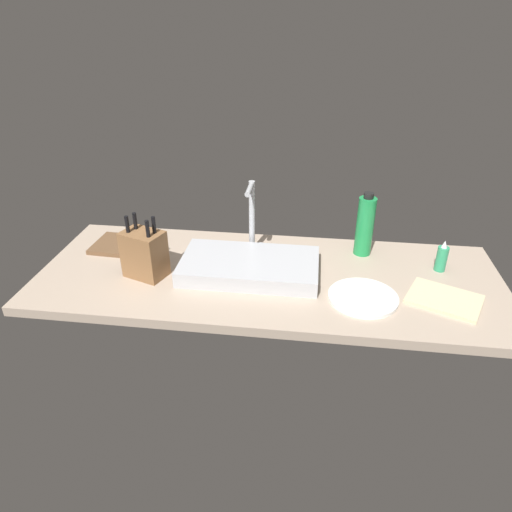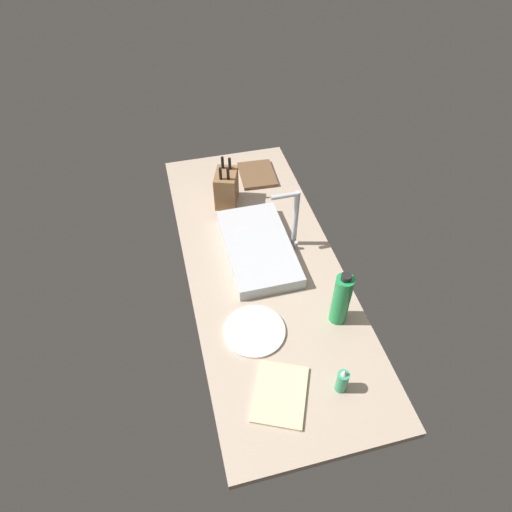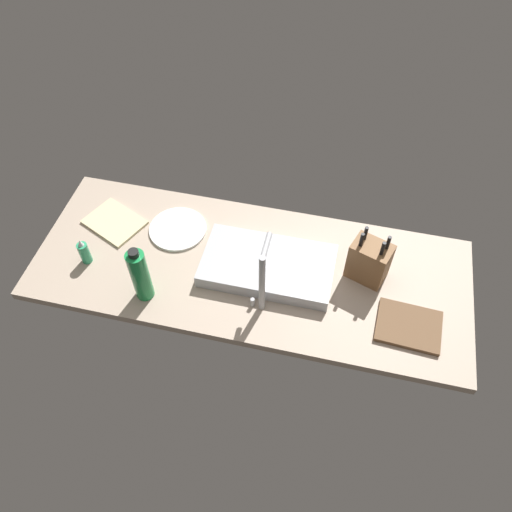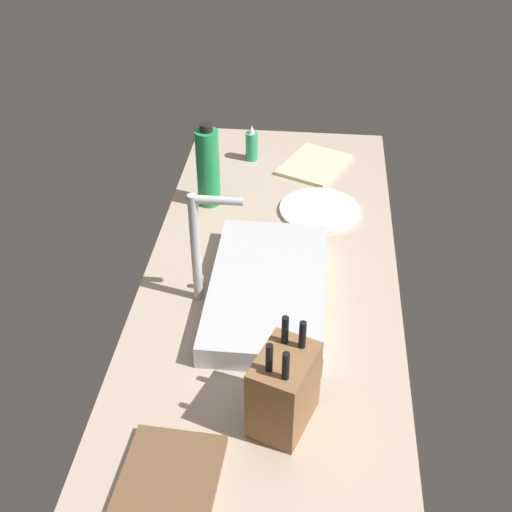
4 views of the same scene
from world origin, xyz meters
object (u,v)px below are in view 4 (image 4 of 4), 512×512
Objects in this scene: knife_block at (284,390)px; faucet at (200,241)px; water_bottle at (208,167)px; dinner_plate at (320,210)px; cutting_board at (168,483)px; soap_bottle at (252,145)px; dish_towel at (314,165)px; sink_basin at (266,289)px.

faucet is at bearing 51.27° from knife_block.
dinner_plate is at bearing -93.07° from water_bottle.
cutting_board is 0.89× the size of water_bottle.
soap_bottle reaches higher than dinner_plate.
soap_bottle is (109.60, 18.03, -3.68)cm from knife_block.
faucet reaches higher than dinner_plate.
dish_towel is (-2.76, -21.21, -4.78)cm from soap_bottle.
dish_towel is (25.74, -31.14, -11.72)cm from water_bottle.
cutting_board is at bearing 166.47° from sink_basin.
cutting_board is 0.99× the size of dish_towel.
cutting_board is (-17.65, 20.25, -8.15)cm from knife_block.
sink_basin is 72.52cm from soap_bottle.
knife_block reaches higher than dinner_plate.
dinner_plate is 27.65cm from dish_towel.
sink_basin is 2.14× the size of knife_block.
cutting_board is at bearing 179.00° from soap_bottle.
faucet is at bearing 146.55° from dinner_plate.
knife_block is 1.02× the size of dish_towel.
cutting_board is at bearing -175.54° from water_bottle.
soap_bottle reaches higher than dish_towel.
faucet is (-1.30, 15.66, 14.46)cm from sink_basin.
water_bottle is at bearing 38.72° from knife_block.
dinner_plate is at bearing 15.64° from knife_block.
cutting_board is 100.35cm from dinner_plate.
knife_block is (-37.98, -6.87, 6.16)cm from sink_basin.
soap_bottle is at bearing 8.85° from sink_basin.
water_bottle reaches higher than dish_towel.
faucet is at bearing 2.40° from cutting_board.
sink_basin is 39.09cm from knife_block.
sink_basin reaches higher than dinner_plate.
knife_block is at bearing -148.43° from faucet.
sink_basin is 21.35cm from faucet.
knife_block is 111.13cm from soap_bottle.
dish_towel is at bearing 5.06° from dinner_plate.
water_bottle reaches higher than dinner_plate.
water_bottle is (-28.50, 9.93, 6.94)cm from soap_bottle.
cutting_board is (-54.33, -2.28, -16.45)cm from faucet.
cutting_board is at bearing 169.34° from dish_towel.
dish_towel is at bearing -20.13° from faucet.
dish_towel is at bearing 17.99° from knife_block.
dish_towel is (27.54, 2.44, 0.00)cm from dinner_plate.
dinner_plate is (79.30, -5.62, -8.45)cm from knife_block.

